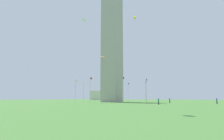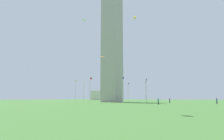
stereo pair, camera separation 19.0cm
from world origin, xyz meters
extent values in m
plane|color=#3D6B2D|center=(0.00, 0.00, 0.00)|extent=(260.00, 260.00, 0.00)
cube|color=#A8A399|center=(0.00, 0.00, 27.04)|extent=(6.76, 6.76, 54.07)
cylinder|color=silver|center=(14.54, 0.00, 4.38)|extent=(0.14, 0.14, 8.75)
cube|color=#1E2D99|center=(15.09, 0.00, 8.30)|extent=(1.00, 0.03, 0.64)
cylinder|color=silver|center=(10.28, 10.28, 4.38)|extent=(0.14, 0.14, 8.75)
cube|color=red|center=(10.83, 10.28, 8.30)|extent=(1.00, 0.03, 0.64)
cylinder|color=silver|center=(0.00, 14.54, 4.38)|extent=(0.14, 0.14, 8.75)
cube|color=white|center=(0.55, 14.54, 8.30)|extent=(1.00, 0.03, 0.64)
cylinder|color=silver|center=(-10.28, 10.28, 4.38)|extent=(0.14, 0.14, 8.75)
cube|color=white|center=(-9.73, 10.28, 8.30)|extent=(1.00, 0.03, 0.64)
cylinder|color=silver|center=(-14.54, 0.00, 4.38)|extent=(0.14, 0.14, 8.75)
cube|color=red|center=(-13.99, 0.00, 8.30)|extent=(1.00, 0.03, 0.64)
cylinder|color=silver|center=(-10.28, -10.28, 4.38)|extent=(0.14, 0.14, 8.75)
cube|color=#1E2D99|center=(-9.73, -10.28, 8.30)|extent=(1.00, 0.03, 0.64)
cylinder|color=silver|center=(0.00, -14.54, 4.38)|extent=(0.14, 0.14, 8.75)
cube|color=#1E2D99|center=(0.55, -14.54, 8.30)|extent=(1.00, 0.03, 0.64)
cylinder|color=silver|center=(10.28, -10.28, 4.38)|extent=(0.14, 0.14, 8.75)
cube|color=#1E2D99|center=(10.83, -10.28, 8.30)|extent=(1.00, 0.03, 0.64)
cylinder|color=#2D2D38|center=(-6.69, -37.51, 0.40)|extent=(0.29, 0.29, 0.80)
cylinder|color=#3851B2|center=(-6.69, -37.51, 1.12)|extent=(0.32, 0.32, 0.63)
sphere|color=#936B4C|center=(-6.69, -37.51, 1.55)|extent=(0.24, 0.24, 0.24)
cylinder|color=#2D2D38|center=(-20.19, -25.50, 0.40)|extent=(0.29, 0.29, 0.80)
cylinder|color=teal|center=(-20.19, -25.50, 1.12)|extent=(0.32, 0.32, 0.64)
sphere|color=tan|center=(-20.19, -25.50, 1.56)|extent=(0.24, 0.24, 0.24)
cylinder|color=#2D2D38|center=(-3.30, -23.77, 0.40)|extent=(0.29, 0.29, 0.80)
cylinder|color=purple|center=(-3.30, -23.77, 1.13)|extent=(0.32, 0.32, 0.65)
sphere|color=tan|center=(-3.30, -23.77, 1.57)|extent=(0.24, 0.24, 0.24)
cube|color=orange|center=(-18.62, -7.64, 14.28)|extent=(1.71, 1.69, 0.43)
cylinder|color=#A75C15|center=(-18.62, -7.64, 13.27)|extent=(0.04, 0.04, 1.52)
cone|color=yellow|center=(-8.71, -14.54, 29.08)|extent=(1.49, 1.47, 1.21)
cylinder|color=#A4921C|center=(-8.71, -14.54, 28.32)|extent=(0.04, 0.04, 1.13)
cube|color=white|center=(-17.91, 0.35, 28.01)|extent=(1.78, 1.79, 0.35)
cylinder|color=#A7A7A7|center=(-17.91, 0.35, 26.97)|extent=(0.04, 0.04, 1.56)
cube|color=beige|center=(70.20, 50.33, 3.67)|extent=(19.23, 13.05, 7.34)
camera|label=1|loc=(-68.52, -41.08, 1.64)|focal=31.80mm
camera|label=2|loc=(-68.42, -41.25, 1.64)|focal=31.80mm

